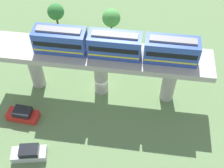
{
  "coord_description": "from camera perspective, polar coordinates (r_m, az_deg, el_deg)",
  "views": [
    {
      "loc": [
        27.77,
        5.32,
        33.09
      ],
      "look_at": [
        2.5,
        1.88,
        4.45
      ],
      "focal_mm": 47.53,
      "sensor_mm": 36.0,
      "label": 1
    }
  ],
  "objects": [
    {
      "name": "tree_near_viaduct",
      "position": [
        54.02,
        -10.77,
        13.49
      ],
      "size": [
        2.93,
        2.93,
        4.41
      ],
      "color": "brown",
      "rests_on": "ground"
    },
    {
      "name": "train",
      "position": [
        36.95,
        0.53,
        7.53
      ],
      "size": [
        2.64,
        20.5,
        3.24
      ],
      "color": "#2D4CA5",
      "rests_on": "viaduct"
    },
    {
      "name": "viaduct",
      "position": [
        39.41,
        -2.22,
        4.11
      ],
      "size": [
        5.2,
        28.85,
        7.42
      ],
      "color": "#A8A59E",
      "rests_on": "ground"
    },
    {
      "name": "ground_plane",
      "position": [
        43.52,
        -2.0,
        -1.21
      ],
      "size": [
        120.0,
        120.0,
        0.0
      ],
      "primitive_type": "plane",
      "color": "#5B7A4C"
    },
    {
      "name": "tree_mid_lot",
      "position": [
        50.8,
        -0.13,
        12.58
      ],
      "size": [
        3.08,
        3.08,
        4.99
      ],
      "color": "brown",
      "rests_on": "ground"
    },
    {
      "name": "parked_car_red",
      "position": [
        41.63,
        -16.79,
        -5.64
      ],
      "size": [
        2.03,
        4.29,
        1.76
      ],
      "rotation": [
        0.0,
        0.0,
        -0.05
      ],
      "color": "red",
      "rests_on": "ground"
    },
    {
      "name": "parked_car_silver",
      "position": [
        38.16,
        -15.64,
        -12.69
      ],
      "size": [
        2.58,
        4.47,
        1.76
      ],
      "rotation": [
        0.0,
        0.0,
        0.2
      ],
      "color": "#B2B5BA",
      "rests_on": "ground"
    }
  ]
}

